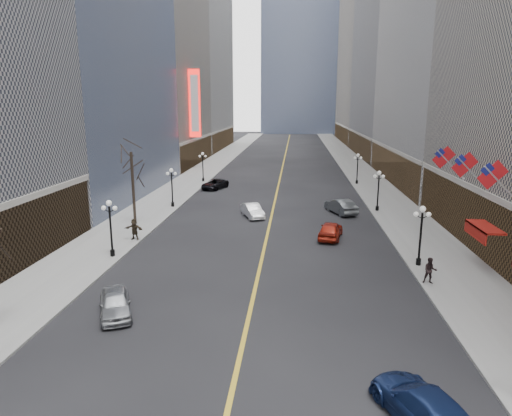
% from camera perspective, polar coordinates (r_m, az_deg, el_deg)
% --- Properties ---
extents(sidewalk_east, '(6.00, 230.00, 0.15)m').
position_cam_1_polar(sidewalk_east, '(75.07, 13.75, 3.43)').
color(sidewalk_east, gray).
rests_on(sidewalk_east, ground).
extents(sidewalk_west, '(6.00, 230.00, 0.15)m').
position_cam_1_polar(sidewalk_west, '(75.99, -7.64, 3.80)').
color(sidewalk_west, gray).
rests_on(sidewalk_west, ground).
extents(lane_line, '(0.25, 200.00, 0.02)m').
position_cam_1_polar(lane_line, '(84.11, 3.24, 4.72)').
color(lane_line, gold).
rests_on(lane_line, ground).
extents(bldg_east_c, '(26.60, 40.60, 48.80)m').
position_cam_1_polar(bldg_east_c, '(113.28, 19.99, 18.36)').
color(bldg_east_c, gray).
rests_on(bldg_east_c, ground).
extents(bldg_east_d, '(26.60, 46.60, 62.80)m').
position_cam_1_polar(bldg_east_d, '(155.88, 16.01, 19.50)').
color(bldg_east_d, '#A69B89').
rests_on(bldg_east_d, ground).
extents(bldg_west_c, '(26.60, 30.60, 50.80)m').
position_cam_1_polar(bldg_west_c, '(96.79, -15.61, 20.31)').
color(bldg_west_c, '#A69B89').
rests_on(bldg_west_c, ground).
extents(bldg_west_d, '(26.60, 38.60, 72.80)m').
position_cam_1_polar(bldg_west_d, '(130.67, -10.33, 23.38)').
color(bldg_west_d, silver).
rests_on(bldg_west_d, ground).
extents(streetlamp_east_1, '(1.26, 0.44, 4.52)m').
position_cam_1_polar(streetlamp_east_1, '(35.66, 19.94, -2.53)').
color(streetlamp_east_1, black).
rests_on(streetlamp_east_1, sidewalk_east).
extents(streetlamp_east_2, '(1.26, 0.44, 4.52)m').
position_cam_1_polar(streetlamp_east_2, '(52.84, 15.06, 2.62)').
color(streetlamp_east_2, black).
rests_on(streetlamp_east_2, sidewalk_east).
extents(streetlamp_east_3, '(1.26, 0.44, 4.52)m').
position_cam_1_polar(streetlamp_east_3, '(70.43, 12.58, 5.22)').
color(streetlamp_east_3, black).
rests_on(streetlamp_east_3, sidewalk_east).
extents(streetlamp_west_1, '(1.26, 0.44, 4.52)m').
position_cam_1_polar(streetlamp_west_1, '(37.28, -17.75, -1.72)').
color(streetlamp_west_1, black).
rests_on(streetlamp_west_1, sidewalk_west).
extents(streetlamp_west_2, '(1.26, 0.44, 4.52)m').
position_cam_1_polar(streetlamp_west_2, '(53.95, -10.48, 3.05)').
color(streetlamp_west_2, black).
rests_on(streetlamp_west_2, sidewalk_west).
extents(streetlamp_west_3, '(1.26, 0.44, 4.52)m').
position_cam_1_polar(streetlamp_west_3, '(71.26, -6.67, 5.53)').
color(streetlamp_west_3, black).
rests_on(streetlamp_west_3, sidewalk_west).
extents(flag_3, '(2.87, 0.12, 2.87)m').
position_cam_1_polar(flag_3, '(33.16, 27.71, 3.40)').
color(flag_3, '#B2B2B7').
rests_on(flag_3, ground).
extents(flag_4, '(2.87, 0.12, 2.87)m').
position_cam_1_polar(flag_4, '(37.77, 24.85, 4.67)').
color(flag_4, '#B2B2B7').
rests_on(flag_4, ground).
extents(flag_5, '(2.87, 0.12, 2.87)m').
position_cam_1_polar(flag_5, '(42.47, 22.62, 5.65)').
color(flag_5, '#B2B2B7').
rests_on(flag_5, ground).
extents(awning_c, '(1.40, 4.00, 0.93)m').
position_cam_1_polar(awning_c, '(36.98, 26.42, -2.30)').
color(awning_c, maroon).
rests_on(awning_c, ground).
extents(theatre_marquee, '(2.00, 0.55, 12.00)m').
position_cam_1_polar(theatre_marquee, '(85.24, -7.66, 12.82)').
color(theatre_marquee, red).
rests_on(theatre_marquee, ground).
extents(tree_west_far, '(3.60, 3.60, 7.92)m').
position_cam_1_polar(tree_west_far, '(46.44, -15.28, 5.42)').
color(tree_west_far, '#2D231C').
rests_on(tree_west_far, sidewalk_west).
extents(car_nb_near, '(3.29, 4.61, 1.46)m').
position_cam_1_polar(car_nb_near, '(27.96, -17.20, -11.28)').
color(car_nb_near, '#9CA0A4').
rests_on(car_nb_near, ground).
extents(car_nb_mid, '(3.04, 4.61, 1.43)m').
position_cam_1_polar(car_nb_mid, '(48.99, -0.42, -0.33)').
color(car_nb_mid, silver).
rests_on(car_nb_mid, ground).
extents(car_nb_far, '(3.78, 5.51, 1.40)m').
position_cam_1_polar(car_nb_far, '(65.67, -5.19, 2.99)').
color(car_nb_far, black).
rests_on(car_nb_far, ground).
extents(car_sb_near, '(3.97, 5.71, 1.54)m').
position_cam_1_polar(car_sb_near, '(19.75, 20.28, -22.31)').
color(car_sb_near, '#14234D').
rests_on(car_sb_near, ground).
extents(car_sb_mid, '(2.77, 4.91, 1.58)m').
position_cam_1_polar(car_sb_mid, '(41.76, 9.30, -2.73)').
color(car_sb_mid, maroon).
rests_on(car_sb_mid, ground).
extents(car_sb_far, '(3.51, 5.25, 1.64)m').
position_cam_1_polar(car_sb_far, '(51.49, 10.55, 0.22)').
color(car_sb_far, '#484C4F').
rests_on(car_sb_far, ground).
extents(ped_east_walk, '(0.92, 0.58, 1.78)m').
position_cam_1_polar(ped_east_walk, '(32.84, 20.94, -7.32)').
color(ped_east_walk, black).
rests_on(ped_east_walk, sidewalk_east).
extents(ped_west_far, '(1.83, 0.86, 1.90)m').
position_cam_1_polar(ped_west_far, '(41.75, -14.96, -2.57)').
color(ped_west_far, black).
rests_on(ped_west_far, sidewalk_west).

